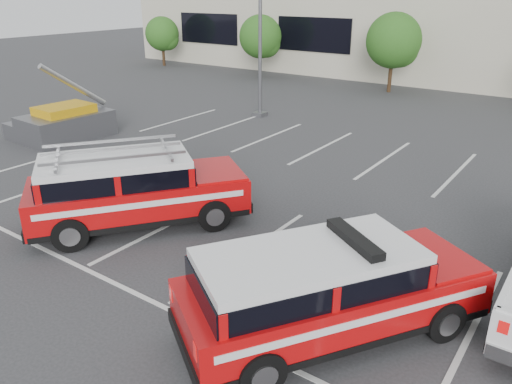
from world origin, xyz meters
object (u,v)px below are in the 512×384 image
(tree_far_left, at_px, (163,35))
(utility_rig, at_px, (63,124))
(tree_left, at_px, (262,38))
(light_pole_left, at_px, (260,10))
(ladder_suv, at_px, (135,194))
(fire_chief_suv, at_px, (328,296))
(tree_mid_left, at_px, (395,42))

(tree_far_left, xyz_separation_m, utility_rig, (12.30, -18.44, -1.84))
(tree_left, height_order, light_pole_left, light_pole_left)
(tree_left, height_order, ladder_suv, tree_left)
(light_pole_left, height_order, utility_rig, light_pole_left)
(tree_far_left, relative_size, light_pole_left, 0.39)
(tree_left, height_order, utility_rig, tree_left)
(tree_left, bearing_deg, ladder_suv, -63.05)
(fire_chief_suv, xyz_separation_m, utility_rig, (-15.72, 5.23, -0.16))
(tree_far_left, relative_size, ladder_suv, 0.67)
(fire_chief_suv, bearing_deg, ladder_suv, -157.14)
(tree_far_left, bearing_deg, ladder_suv, -46.38)
(tree_far_left, distance_m, ladder_suv, 31.11)
(tree_far_left, bearing_deg, light_pole_left, -30.71)
(light_pole_left, xyz_separation_m, ladder_suv, (4.52, -12.44, -4.28))
(tree_left, bearing_deg, tree_far_left, -180.00)
(tree_far_left, distance_m, utility_rig, 22.24)
(tree_far_left, bearing_deg, tree_mid_left, 0.00)
(light_pole_left, bearing_deg, ladder_suv, -70.02)
(fire_chief_suv, height_order, utility_rig, utility_rig)
(fire_chief_suv, height_order, ladder_suv, ladder_suv)
(tree_left, height_order, tree_mid_left, tree_mid_left)
(utility_rig, bearing_deg, ladder_suv, -20.89)
(light_pole_left, distance_m, fire_chief_suv, 18.11)
(light_pole_left, bearing_deg, tree_mid_left, 72.90)
(tree_far_left, distance_m, light_pole_left, 19.85)
(tree_far_left, bearing_deg, fire_chief_suv, -40.19)
(tree_left, bearing_deg, utility_rig, -82.90)
(tree_left, distance_m, light_pole_left, 12.43)
(tree_left, distance_m, ladder_suv, 25.30)
(ladder_suv, bearing_deg, utility_rig, -167.38)
(tree_far_left, relative_size, utility_rig, 1.00)
(tree_far_left, xyz_separation_m, fire_chief_suv, (28.02, -23.67, -1.68))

